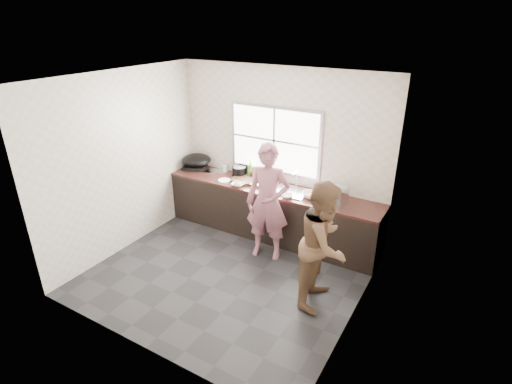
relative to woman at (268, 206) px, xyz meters
The scene contains 30 objects.
floor 1.14m from the woman, 108.61° to the right, with size 3.60×3.20×0.01m, color #252527.
ceiling 2.03m from the woman, 108.61° to the right, with size 3.60×3.20×0.01m, color silver.
wall_back 1.04m from the woman, 105.97° to the left, with size 3.60×0.01×2.70m, color beige.
wall_left 2.24m from the woman, 160.25° to the right, with size 0.01×3.20×2.70m, color beige.
wall_right 1.80m from the woman, 25.35° to the right, with size 0.01×3.20×2.70m, color silver.
wall_front 2.41m from the woman, 96.05° to the right, with size 3.60×0.01×2.70m, color beige.
cabinet 0.73m from the woman, 114.20° to the left, with size 3.60×0.62×0.82m, color black.
countertop 0.61m from the woman, 114.20° to the left, with size 3.60×0.64×0.04m, color #371B16.
sink 0.56m from the woman, 79.58° to the left, with size 0.55×0.45×0.02m, color silver.
faucet 0.78m from the woman, 82.31° to the left, with size 0.02×0.02×0.30m, color silver.
window_frame 1.17m from the woman, 112.22° to the left, with size 1.60×0.05×1.10m, color #9EA0A5.
window_glazing 1.15m from the woman, 112.83° to the left, with size 1.50×0.01×1.00m, color white.
woman is the anchor object (origin of this frame).
person_side 1.23m from the woman, 27.66° to the right, with size 0.79×0.62×1.63m, color brown.
cutting_board 0.94m from the woman, 142.29° to the left, with size 0.45×0.45×0.05m, color black.
cleaver 0.67m from the woman, 133.43° to the left, with size 0.22×0.11×0.01m, color silver.
bowl_mince 0.81m from the woman, 154.90° to the left, with size 0.21×0.21×0.05m, color silver.
bowl_crabs 0.69m from the woman, 49.03° to the left, with size 0.21×0.21×0.07m, color white.
bowl_held 0.38m from the woman, 67.18° to the left, with size 0.22×0.22×0.07m, color white.
black_pot 1.19m from the woman, 142.95° to the left, with size 0.24×0.24×0.17m, color black.
plate_food 1.12m from the woman, 158.60° to the left, with size 0.21×0.21×0.02m, color white.
bottle_green 1.11m from the woman, 134.08° to the left, with size 0.12×0.12×0.32m, color #4F8F2F.
bottle_brown_tall 1.30m from the woman, 142.70° to the left, with size 0.09×0.09×0.20m, color #3E1B0F.
bottle_brown_short 1.06m from the woman, 131.75° to the left, with size 0.14×0.14×0.18m, color #442911.
glass_jar 1.51m from the woman, 148.78° to the left, with size 0.07×0.07×0.10m, color white.
burner 1.95m from the woman, 160.77° to the left, with size 0.37×0.37×0.06m, color black.
wok 1.94m from the woman, 159.88° to the left, with size 0.51×0.51×0.19m, color black.
dish_rack 0.96m from the woman, 30.95° to the left, with size 0.37×0.26×0.28m, color #BBBCC1.
pot_lid_left 1.64m from the woman, 155.92° to the left, with size 0.27×0.27×0.01m, color silver.
pot_lid_right 1.54m from the woman, 150.66° to the left, with size 0.26×0.26×0.01m, color #BABEC2.
Camera 1 is at (2.73, -3.86, 3.37)m, focal length 28.00 mm.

